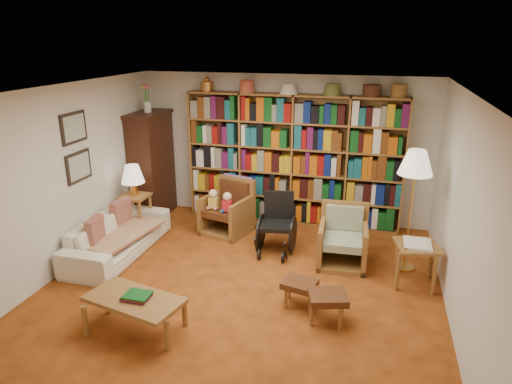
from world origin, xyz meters
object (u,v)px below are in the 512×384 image
(wheelchair, at_px, (277,225))
(floor_lamp, at_px, (415,167))
(side_table_lamp, at_px, (135,205))
(sofa, at_px, (118,236))
(footstool_b, at_px, (328,299))
(coffee_table, at_px, (134,302))
(armchair_sage, at_px, (343,241))
(side_table_papers, at_px, (417,251))
(footstool_a, at_px, (300,286))
(armchair_leather, at_px, (228,210))

(wheelchair, bearing_deg, floor_lamp, -2.60)
(side_table_lamp, bearing_deg, sofa, -82.19)
(floor_lamp, xyz_separation_m, footstool_b, (-0.90, -1.55, -1.17))
(sofa, height_order, coffee_table, sofa)
(side_table_lamp, relative_size, armchair_sage, 0.79)
(wheelchair, xyz_separation_m, coffee_table, (-1.06, -2.35, -0.05))
(wheelchair, height_order, footstool_b, wheelchair)
(footstool_b, relative_size, coffee_table, 0.44)
(side_table_lamp, bearing_deg, side_table_papers, -7.13)
(footstool_a, distance_m, coffee_table, 1.91)
(side_table_lamp, relative_size, wheelchair, 0.73)
(wheelchair, bearing_deg, coffee_table, -114.24)
(armchair_leather, height_order, armchair_sage, armchair_leather)
(armchair_sage, relative_size, coffee_table, 0.73)
(side_table_lamp, height_order, wheelchair, wheelchair)
(armchair_leather, relative_size, footstool_a, 2.01)
(side_table_lamp, distance_m, footstool_a, 3.27)
(side_table_papers, bearing_deg, armchair_leather, 160.05)
(armchair_sage, xyz_separation_m, floor_lamp, (0.86, 0.02, 1.15))
(side_table_lamp, distance_m, side_table_papers, 4.33)
(floor_lamp, bearing_deg, armchair_sage, -178.73)
(sofa, xyz_separation_m, floor_lamp, (4.10, 0.62, 1.18))
(side_table_papers, height_order, footstool_a, side_table_papers)
(side_table_papers, bearing_deg, side_table_lamp, 172.87)
(armchair_leather, height_order, side_table_papers, armchair_leather)
(side_table_lamp, height_order, footstool_a, side_table_lamp)
(side_table_papers, bearing_deg, footstool_a, -147.14)
(coffee_table, bearing_deg, side_table_lamp, 118.56)
(sofa, height_order, armchair_leather, armchair_leather)
(footstool_a, height_order, footstool_b, footstool_b)
(sofa, relative_size, floor_lamp, 1.15)
(floor_lamp, height_order, footstool_b, floor_lamp)
(floor_lamp, bearing_deg, footstool_b, -120.17)
(side_table_papers, height_order, coffee_table, side_table_papers)
(side_table_lamp, bearing_deg, footstool_a, -25.74)
(floor_lamp, bearing_deg, sofa, -171.45)
(wheelchair, height_order, coffee_table, wheelchair)
(armchair_leather, bearing_deg, side_table_lamp, -160.14)
(side_table_papers, relative_size, footstool_b, 1.21)
(armchair_leather, relative_size, coffee_table, 0.78)
(floor_lamp, bearing_deg, wheelchair, 177.40)
(footstool_a, relative_size, coffee_table, 0.39)
(side_table_lamp, bearing_deg, coffee_table, -61.44)
(side_table_papers, bearing_deg, coffee_table, -148.54)
(armchair_sage, distance_m, footstool_a, 1.35)
(footstool_a, bearing_deg, wheelchair, 112.95)
(armchair_leather, height_order, footstool_a, armchair_leather)
(side_table_lamp, relative_size, side_table_papers, 1.09)
(armchair_sage, distance_m, wheelchair, 1.00)
(armchair_sage, bearing_deg, footstool_a, -107.49)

